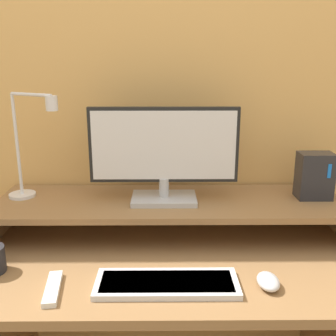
% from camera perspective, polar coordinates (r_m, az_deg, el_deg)
% --- Properties ---
extents(wall_back, '(6.00, 0.05, 2.50)m').
position_cam_1_polar(wall_back, '(1.59, 0.22, 10.66)').
color(wall_back, '#E5AD60').
rests_on(wall_back, ground_plane).
extents(desk, '(1.28, 0.71, 0.75)m').
position_cam_1_polar(desk, '(1.46, 0.39, -19.76)').
color(desk, olive).
rests_on(desk, ground_plane).
extents(monitor_shelf, '(1.28, 0.36, 0.13)m').
position_cam_1_polar(monitor_shelf, '(1.46, 0.31, -5.32)').
color(monitor_shelf, olive).
rests_on(monitor_shelf, desk).
extents(monitor, '(0.53, 0.15, 0.34)m').
position_cam_1_polar(monitor, '(1.39, -0.60, 2.19)').
color(monitor, '#BCBCC1').
rests_on(monitor, monitor_shelf).
extents(desk_lamp, '(0.23, 0.15, 0.39)m').
position_cam_1_polar(desk_lamp, '(1.50, -19.36, 2.41)').
color(desk_lamp, silver).
rests_on(desk_lamp, monitor_shelf).
extents(router_dock, '(0.12, 0.09, 0.17)m').
position_cam_1_polar(router_dock, '(1.55, 20.50, -1.05)').
color(router_dock, '#28282D').
rests_on(router_dock, monitor_shelf).
extents(keyboard, '(0.41, 0.15, 0.02)m').
position_cam_1_polar(keyboard, '(1.17, -0.18, -16.40)').
color(keyboard, silver).
rests_on(keyboard, desk).
extents(mouse, '(0.06, 0.10, 0.04)m').
position_cam_1_polar(mouse, '(1.20, 14.34, -15.65)').
color(mouse, silver).
rests_on(mouse, desk).
extents(remote_control, '(0.06, 0.17, 0.02)m').
position_cam_1_polar(remote_control, '(1.20, -16.38, -16.42)').
color(remote_control, white).
rests_on(remote_control, desk).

